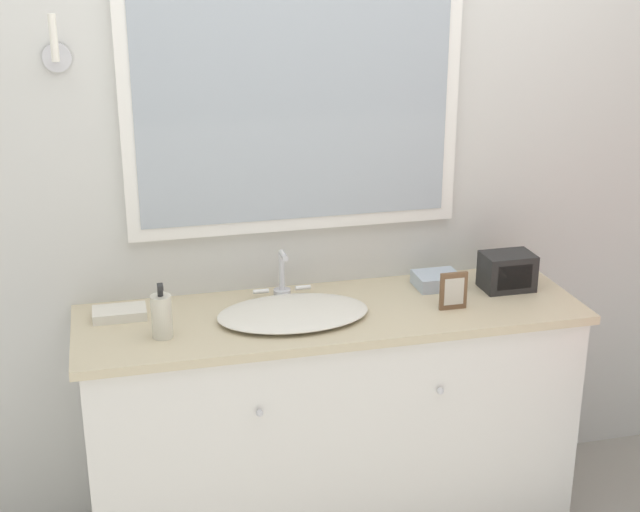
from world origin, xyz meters
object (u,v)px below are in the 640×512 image
object	(u,v)px
sink_basin	(293,312)
soap_bottle	(162,316)
picture_frame	(453,291)
appliance_box	(507,271)

from	to	relation	value
sink_basin	soap_bottle	distance (m)	0.44
sink_basin	picture_frame	size ratio (longest dim) A/B	3.86
appliance_box	sink_basin	bearing A→B (deg)	-175.39
sink_basin	appliance_box	bearing A→B (deg)	4.61
sink_basin	picture_frame	bearing A→B (deg)	-6.74
appliance_box	picture_frame	bearing A→B (deg)	-153.50
picture_frame	appliance_box	bearing A→B (deg)	26.50
appliance_box	picture_frame	xyz separation A→B (m)	(-0.26, -0.13, -0.00)
soap_bottle	picture_frame	distance (m)	0.97
soap_bottle	picture_frame	world-z (taller)	soap_bottle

